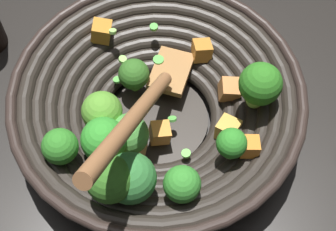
# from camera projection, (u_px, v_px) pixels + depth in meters

# --- Properties ---
(ground_plane) EXTENTS (4.00, 4.00, 0.00)m
(ground_plane) POSITION_uv_depth(u_px,v_px,m) (158.00, 122.00, 0.70)
(ground_plane) COLOR black
(wok) EXTENTS (0.38, 0.38, 0.24)m
(wok) POSITION_uv_depth(u_px,v_px,m) (156.00, 105.00, 0.65)
(wok) COLOR black
(wok) RESTS_ON ground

